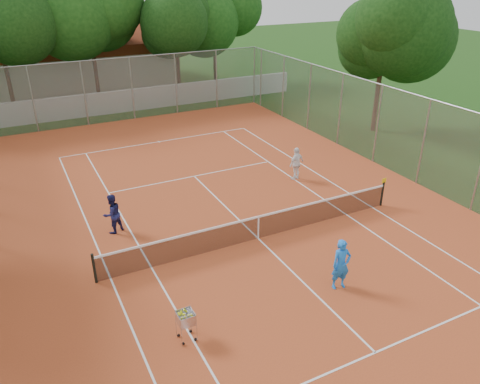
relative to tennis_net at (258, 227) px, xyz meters
name	(u,v)px	position (x,y,z in m)	size (l,w,h in m)	color
ground	(258,239)	(0.00, 0.00, -0.51)	(120.00, 120.00, 0.00)	#17390F
court_pad	(258,239)	(0.00, 0.00, -0.50)	(18.00, 34.00, 0.02)	#B54A23
court_lines	(258,238)	(0.00, 0.00, -0.49)	(10.98, 23.78, 0.01)	white
tennis_net	(258,227)	(0.00, 0.00, 0.00)	(11.88, 0.10, 0.98)	black
perimeter_fence	(259,191)	(0.00, 0.00, 1.49)	(18.00, 34.00, 4.00)	slate
boundary_wall	(126,101)	(0.00, 19.00, 0.24)	(26.00, 0.30, 1.50)	silver
clubhouse	(70,58)	(-2.00, 29.00, 1.69)	(16.40, 9.00, 4.40)	beige
tropical_trees	(109,31)	(0.00, 22.00, 4.49)	(29.00, 19.00, 10.00)	black
player_near	(341,265)	(0.88, -3.70, 0.36)	(0.62, 0.41, 1.69)	blue
player_far_left	(112,214)	(-4.67, 2.91, 0.29)	(0.76, 0.59, 1.56)	#1A1D50
player_far_right	(296,164)	(4.20, 3.93, 0.30)	(0.93, 0.39, 1.59)	white
ball_hopper	(186,325)	(-4.24, -3.68, 0.00)	(0.47, 0.47, 0.98)	silver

